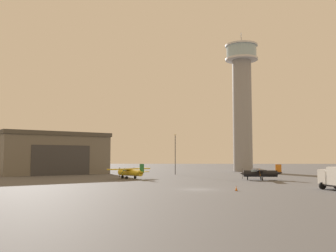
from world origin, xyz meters
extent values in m
plane|color=#545456|center=(0.00, 0.00, 0.00)|extent=(400.00, 400.00, 0.00)
cylinder|color=gray|center=(17.40, 65.58, 17.44)|extent=(5.87, 5.87, 34.88)
cylinder|color=silver|center=(17.40, 65.58, 35.18)|extent=(10.14, 10.14, 0.60)
cylinder|color=#99B7C6|center=(17.40, 65.58, 37.39)|extent=(9.33, 9.33, 3.82)
cylinder|color=silver|center=(17.40, 65.58, 39.55)|extent=(10.14, 10.14, 0.50)
cylinder|color=#38383D|center=(17.40, 65.58, 41.80)|extent=(0.16, 0.16, 4.00)
cube|color=#6B665B|center=(-38.30, 49.06, 4.91)|extent=(35.05, 34.28, 9.82)
cube|color=#4A4740|center=(-38.30, 49.06, 10.32)|extent=(35.89, 35.12, 1.00)
cube|color=#38383A|center=(-31.35, 40.16, 3.68)|extent=(11.77, 9.24, 7.36)
cylinder|color=gold|center=(-12.58, 25.32, 1.27)|extent=(5.67, 5.32, 1.29)
cone|color=#38383D|center=(-15.16, 27.68, 1.27)|extent=(1.30, 1.30, 0.90)
cube|color=#38383D|center=(-15.16, 27.68, 1.27)|extent=(0.12, 0.12, 1.98)
cube|color=gold|center=(-12.81, 25.53, 2.02)|extent=(8.16, 8.74, 0.21)
cylinder|color=#287A42|center=(-11.69, 26.76, 1.59)|extent=(0.75, 0.81, 1.41)
cylinder|color=#287A42|center=(-13.93, 24.30, 1.59)|extent=(0.75, 0.81, 1.41)
cube|color=#99B7C6|center=(-13.50, 26.16, 1.62)|extent=(1.54, 1.53, 0.73)
cone|color=gold|center=(-10.00, 22.97, 1.37)|extent=(1.73, 1.70, 0.97)
cube|color=#287A42|center=(-10.00, 22.97, 2.20)|extent=(0.93, 0.86, 1.77)
cube|color=gold|center=(-10.00, 22.97, 1.53)|extent=(2.79, 2.94, 0.10)
cylinder|color=black|center=(-14.42, 27.00, 0.31)|extent=(0.55, 0.58, 0.62)
cylinder|color=black|center=(-11.65, 26.03, 0.31)|extent=(0.55, 0.58, 0.62)
cylinder|color=black|center=(-13.20, 24.34, 0.31)|extent=(0.55, 0.58, 0.62)
cylinder|color=black|center=(13.20, 21.78, 1.25)|extent=(6.49, 1.80, 1.27)
cone|color=#38383D|center=(9.76, 22.07, 1.25)|extent=(0.99, 0.97, 0.89)
cube|color=#38383D|center=(9.76, 22.07, 1.25)|extent=(0.07, 0.11, 1.95)
cube|color=black|center=(12.89, 21.81, 1.99)|extent=(2.39, 10.36, 0.21)
cylinder|color=orange|center=(13.03, 23.44, 1.57)|extent=(0.17, 1.01, 1.39)
cylinder|color=orange|center=(12.75, 20.17, 1.57)|extent=(0.17, 1.01, 1.39)
cube|color=#99B7C6|center=(11.97, 21.88, 1.60)|extent=(1.21, 1.11, 0.72)
cone|color=black|center=(16.63, 21.49, 1.35)|extent=(1.51, 1.07, 0.95)
cube|color=orange|center=(16.63, 21.49, 2.18)|extent=(1.14, 0.22, 1.74)
cube|color=black|center=(16.63, 21.49, 1.51)|extent=(1.18, 3.15, 0.10)
cylinder|color=black|center=(10.74, 21.99, 0.31)|extent=(0.22, 0.63, 0.62)
cylinder|color=black|center=(13.50, 22.89, 0.31)|extent=(0.22, 0.63, 0.62)
cylinder|color=black|center=(13.31, 20.64, 0.31)|extent=(0.22, 0.63, 0.62)
cube|color=white|center=(18.25, 0.88, 1.74)|extent=(2.81, 2.30, 1.99)
cube|color=#99B7C6|center=(18.06, 1.70, 2.13)|extent=(2.07, 0.54, 1.00)
cylinder|color=black|center=(17.17, 0.57, 0.50)|extent=(1.04, 0.49, 1.00)
cylinder|color=#38383D|center=(-3.45, 44.44, 4.97)|extent=(0.18, 0.18, 9.94)
sphere|color=#F9E5B2|center=(-3.45, 44.44, 10.16)|extent=(0.44, 0.44, 0.44)
cube|color=black|center=(4.85, -2.13, 0.02)|extent=(0.36, 0.36, 0.04)
cone|color=orange|center=(4.85, -2.13, 0.37)|extent=(0.30, 0.30, 0.66)
cylinder|color=white|center=(4.85, -2.13, 0.40)|extent=(0.21, 0.21, 0.08)
camera|label=1|loc=(-2.96, -53.28, 4.47)|focal=40.87mm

